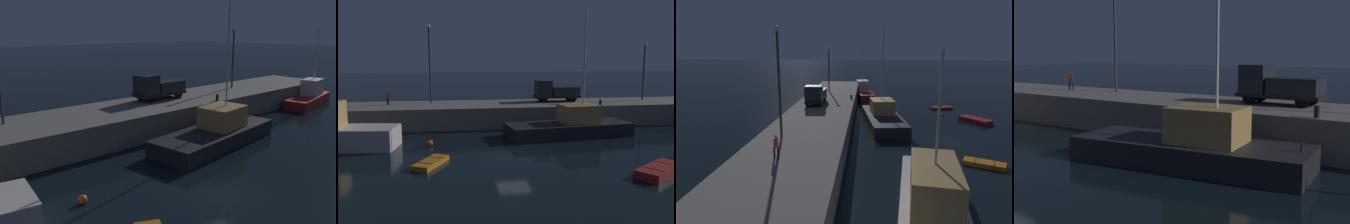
{
  "view_description": "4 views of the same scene",
  "coord_description": "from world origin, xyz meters",
  "views": [
    {
      "loc": [
        -15.03,
        -12.31,
        9.48
      ],
      "look_at": [
        5.78,
        11.47,
        1.94
      ],
      "focal_mm": 38.72,
      "sensor_mm": 36.0,
      "label": 1
    },
    {
      "loc": [
        -4.49,
        -26.02,
        7.56
      ],
      "look_at": [
        0.96,
        10.52,
        1.85
      ],
      "focal_mm": 37.81,
      "sensor_mm": 36.0,
      "label": 2
    },
    {
      "loc": [
        -31.19,
        8.47,
        9.94
      ],
      "look_at": [
        1.37,
        10.96,
        2.69
      ],
      "focal_mm": 33.15,
      "sensor_mm": 36.0,
      "label": 3
    },
    {
      "loc": [
        18.14,
        -10.71,
        5.61
      ],
      "look_at": [
        2.77,
        11.21,
        1.88
      ],
      "focal_mm": 45.23,
      "sensor_mm": 36.0,
      "label": 4
    }
  ],
  "objects": [
    {
      "name": "pier_quay",
      "position": [
        0.0,
        13.98,
        1.16
      ],
      "size": [
        63.91,
        7.45,
        2.33
      ],
      "color": "gray",
      "rests_on": "ground"
    },
    {
      "name": "fishing_trawler_red",
      "position": [
        6.73,
        6.49,
        0.98
      ],
      "size": [
        12.49,
        5.47,
        12.01
      ],
      "color": "#232328",
      "rests_on": "ground"
    },
    {
      "name": "lamp_post_west",
      "position": [
        -7.1,
        15.49,
        7.49
      ],
      "size": [
        0.44,
        0.44,
        8.95
      ],
      "color": "#38383D",
      "rests_on": "pier_quay"
    },
    {
      "name": "utility_truck",
      "position": [
        7.55,
        15.04,
        3.55
      ],
      "size": [
        5.53,
        2.07,
        2.53
      ],
      "color": "black",
      "rests_on": "pier_quay"
    },
    {
      "name": "dockworker",
      "position": [
        -11.75,
        14.56,
        3.26
      ],
      "size": [
        0.38,
        0.42,
        1.63
      ],
      "color": "black",
      "rests_on": "pier_quay"
    },
    {
      "name": "bollard_east",
      "position": [
        11.52,
        10.71,
        2.64
      ],
      "size": [
        0.28,
        0.28,
        0.63
      ],
      "primitive_type": "cylinder",
      "color": "black",
      "rests_on": "pier_quay"
    }
  ]
}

